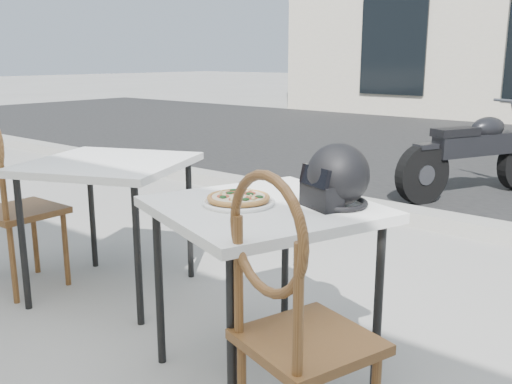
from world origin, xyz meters
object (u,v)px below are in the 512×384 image
Objects in this scene: motorcycle at (475,155)px; plate at (239,202)px; cafe_chair_main at (291,310)px; cafe_chair_side at (6,191)px; helmet at (336,179)px; pizza at (239,197)px; cafe_table_main at (264,221)px; cafe_table_side at (108,173)px.

plate is at bearing -60.17° from motorcycle.
motorcycle is at bearing -61.46° from cafe_chair_main.
cafe_chair_side reaches higher than cafe_chair_main.
pizza is at bearing -122.51° from helmet.
cafe_table_main is 3.15× the size of helmet.
cafe_table_main is at bearing -174.29° from cafe_chair_side.
cafe_chair_side reaches higher than cafe_table_side.
plate is 1.19m from cafe_table_side.
motorcycle is (1.23, 4.09, -0.20)m from cafe_chair_side.
pizza reaches higher than plate.
pizza is 1.19m from cafe_table_side.
cafe_table_main is 0.34m from helmet.
helmet is 0.32× the size of cafe_chair_main.
cafe_chair_main is at bearing 173.81° from cafe_chair_side.
helmet is at bearing -54.38° from cafe_chair_main.
cafe_chair_main reaches higher than helmet.
cafe_table_side is (-1.24, 0.15, 0.02)m from cafe_table_main.
helmet is at bearing 0.56° from cafe_table_side.
plate is 3.98m from motorcycle.
cafe_chair_main reaches higher than plate.
motorcycle is (-0.40, 3.94, -0.39)m from pizza.
plate is 0.99× the size of helmet.
plate is at bearing -176.26° from cafe_chair_side.
plate is 1.25× the size of pizza.
helmet is (0.31, 0.23, 0.08)m from pizza.
pizza is 0.25× the size of cafe_chair_main.
motorcycle is at bearing 97.03° from cafe_table_main.
cafe_chair_side reaches higher than cafe_table_main.
cafe_table_main is 3.17× the size of plate.
cafe_table_main is 0.94× the size of cafe_chair_side.
cafe_table_main is at bearing -25.85° from cafe_chair_main.
cafe_table_main is at bearing -6.76° from cafe_table_side.
cafe_chair_main is 0.95× the size of cafe_table_side.
plate is at bearing -107.54° from pizza.
cafe_chair_side is at bearing -172.59° from cafe_table_main.
cafe_table_side is (-1.17, 0.21, -0.06)m from plate.
helmet is 0.19× the size of motorcycle.
cafe_table_main is 0.13m from plate.
cafe_chair_main is at bearing -49.62° from helmet.
cafe_chair_main reaches higher than cafe_table_side.
cafe_chair_main is (0.50, -0.32, -0.20)m from plate.
pizza is 0.40m from helmet.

